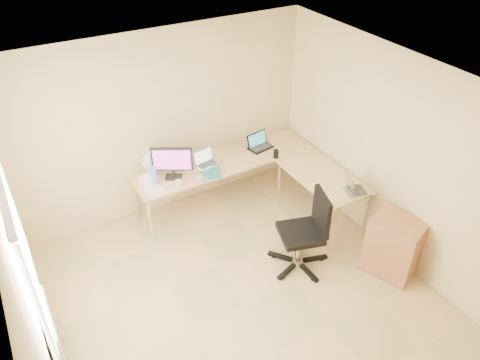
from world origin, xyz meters
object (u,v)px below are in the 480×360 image
desk_return (321,197)px  desk_fan (150,164)px  monitor (172,163)px  cabinet (393,247)px  laptop_return (358,184)px  mug (178,185)px  water_bottle (154,176)px  laptop_black (261,141)px  desk_main (225,181)px  office_chair (300,234)px  laptop_center (207,159)px  keyboard (199,168)px

desk_return → desk_fan: bearing=149.1°
desk_return → desk_fan: 2.39m
monitor → cabinet: monitor is taller
monitor → laptop_return: 2.41m
mug → water_bottle: 0.34m
monitor → laptop_black: size_ratio=1.53×
desk_main → mug: (-0.84, -0.30, 0.42)m
office_chair → cabinet: bearing=-17.3°
laptop_center → laptop_black: (0.93, 0.10, -0.04)m
keyboard → desk_fan: size_ratio=1.31×
desk_return → keyboard: size_ratio=3.26×
desk_main → mug: size_ratio=24.08×
laptop_center → desk_fan: bearing=149.1°
laptop_center → laptop_return: laptop_center is taller
laptop_center → cabinet: laptop_center is taller
desk_main → cabinet: size_ratio=3.25×
desk_main → cabinet: cabinet is taller
desk_main → laptop_return: laptop_return is taller
laptop_return → monitor: bearing=68.8°
keyboard → mug: size_ratio=3.63×
laptop_black → water_bottle: water_bottle is taller
laptop_black → mug: (-1.45, -0.33, -0.06)m
monitor → office_chair: (0.98, -1.57, -0.46)m
desk_main → desk_return: size_ratio=2.04×
office_chair → laptop_black: bearing=91.6°
laptop_black → monitor: bearing=173.3°
mug → office_chair: bearing=-52.4°
desk_main → laptop_return: (1.13, -1.50, 0.48)m
keyboard → water_bottle: (-0.66, -0.04, 0.12)m
desk_main → laptop_black: (0.62, 0.04, 0.48)m
desk_fan → cabinet: (2.15, -2.45, -0.52)m
laptop_center → mug: laptop_center is taller
desk_fan → office_chair: 2.21m
keyboard → laptop_center: bearing=1.1°
laptop_black → desk_fan: 1.65m
desk_main → office_chair: office_chair is taller
desk_fan → cabinet: desk_fan is taller
laptop_black → cabinet: (0.51, -2.28, -0.48)m
desk_fan → office_chair: (1.21, -1.81, -0.38)m
laptop_return → cabinet: (0.00, -0.75, -0.49)m
desk_fan → desk_main: bearing=0.5°
keyboard → laptop_return: 2.14m
desk_main → laptop_return: 1.94m
keyboard → desk_main: bearing=23.8°
desk_fan → mug: bearing=-57.5°
monitor → keyboard: 0.45m
desk_main → laptop_return: bearing=-53.1°
water_bottle → desk_fan: desk_fan is taller
desk_fan → laptop_return: (2.15, -1.70, -0.03)m
cabinet → office_chair: bearing=124.9°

